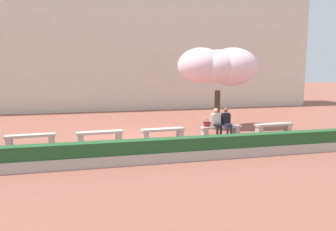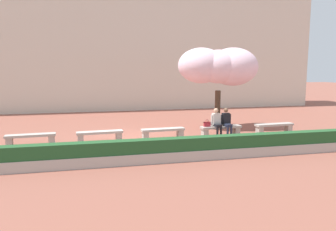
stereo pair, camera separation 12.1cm
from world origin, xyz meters
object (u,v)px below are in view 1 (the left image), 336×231
object	(u,v)px
stone_bench_near_east	(163,132)
stone_bench_center	(100,135)
stone_bench_far_east	(274,126)
person_seated_right	(226,121)
handbag	(207,124)
stone_bench_east_end	(221,129)
stone_bench_near_west	(31,138)
cherry_tree_main	(218,67)
person_seated_left	(217,121)

from	to	relation	value
stone_bench_near_east	stone_bench_center	bearing A→B (deg)	180.00
stone_bench_center	stone_bench_near_east	distance (m)	2.78
stone_bench_far_east	person_seated_right	bearing A→B (deg)	-178.79
handbag	stone_bench_east_end	bearing A→B (deg)	0.82
stone_bench_east_end	stone_bench_near_west	bearing A→B (deg)	-180.00
stone_bench_near_west	cherry_tree_main	bearing A→B (deg)	12.23
person_seated_left	handbag	world-z (taller)	person_seated_left
stone_bench_near_west	stone_bench_near_east	world-z (taller)	same
stone_bench_near_east	stone_bench_east_end	distance (m)	2.78
stone_bench_near_west	stone_bench_center	size ratio (longest dim) A/B	1.00
stone_bench_near_west	stone_bench_center	bearing A→B (deg)	0.00
person_seated_right	stone_bench_near_west	bearing A→B (deg)	179.64
stone_bench_near_east	person_seated_left	size ratio (longest dim) A/B	1.53
handbag	person_seated_left	bearing A→B (deg)	-5.48
stone_bench_far_east	person_seated_left	distance (m)	3.05
cherry_tree_main	person_seated_left	bearing A→B (deg)	-113.35
person_seated_left	cherry_tree_main	size ratio (longest dim) A/B	0.31
stone_bench_near_west	handbag	bearing A→B (deg)	-0.07
stone_bench_near_west	cherry_tree_main	xyz separation A→B (m)	(8.96, 1.94, 2.90)
stone_bench_near_east	cherry_tree_main	xyz separation A→B (m)	(3.40, 1.94, 2.90)
stone_bench_center	stone_bench_far_east	world-z (taller)	same
stone_bench_east_end	cherry_tree_main	xyz separation A→B (m)	(0.62, 1.94, 2.90)
person_seated_right	stone_bench_near_east	bearing A→B (deg)	178.99
stone_bench_far_east	person_seated_right	distance (m)	2.56
person_seated_left	person_seated_right	xyz separation A→B (m)	(0.50, 0.00, 0.00)
stone_bench_center	person_seated_left	distance (m)	5.33
stone_bench_near_west	handbag	size ratio (longest dim) A/B	5.84
stone_bench_near_west	stone_bench_near_east	bearing A→B (deg)	0.00
stone_bench_near_east	person_seated_right	world-z (taller)	person_seated_right
stone_bench_far_east	person_seated_left	world-z (taller)	person_seated_left
person_seated_right	cherry_tree_main	size ratio (longest dim) A/B	0.31
handbag	cherry_tree_main	world-z (taller)	cherry_tree_main
handbag	stone_bench_near_west	bearing A→B (deg)	179.93
stone_bench_near_west	person_seated_right	xyz separation A→B (m)	(8.59, -0.05, 0.39)
stone_bench_east_end	person_seated_left	bearing A→B (deg)	-167.65
stone_bench_center	stone_bench_east_end	bearing A→B (deg)	0.00
cherry_tree_main	stone_bench_near_west	bearing A→B (deg)	-167.77
stone_bench_east_end	person_seated_left	xyz separation A→B (m)	(-0.24, -0.05, 0.39)
person_seated_right	cherry_tree_main	distance (m)	3.23
stone_bench_center	person_seated_right	bearing A→B (deg)	-0.53
cherry_tree_main	stone_bench_far_east	bearing A→B (deg)	-41.90
stone_bench_center	person_seated_right	distance (m)	5.83
stone_bench_near_west	stone_bench_far_east	xyz separation A→B (m)	(11.12, 0.00, 0.00)
stone_bench_far_east	cherry_tree_main	world-z (taller)	cherry_tree_main
stone_bench_far_east	person_seated_left	xyz separation A→B (m)	(-3.02, -0.05, 0.39)
stone_bench_near_west	stone_bench_east_end	size ratio (longest dim) A/B	1.00
stone_bench_near_east	handbag	distance (m)	2.10
stone_bench_near_west	cherry_tree_main	distance (m)	9.61
handbag	cherry_tree_main	xyz separation A→B (m)	(1.31, 1.95, 2.63)
stone_bench_near_east	stone_bench_east_end	size ratio (longest dim) A/B	1.00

